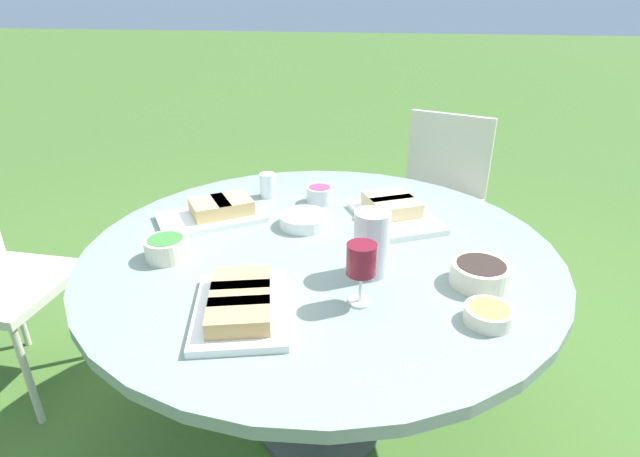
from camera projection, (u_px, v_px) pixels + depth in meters
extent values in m
plane|color=#446B2B|center=(320.00, 421.00, 1.86)|extent=(40.00, 40.00, 0.00)
cylinder|color=#4C4C51|center=(320.00, 419.00, 1.86)|extent=(0.45, 0.45, 0.02)
cylinder|color=#4C4C51|center=(320.00, 344.00, 1.71)|extent=(0.11, 0.11, 0.69)
cylinder|color=gray|center=(320.00, 251.00, 1.56)|extent=(1.45, 1.45, 0.03)
cube|color=beige|center=(433.00, 206.00, 2.59)|extent=(0.56, 0.55, 0.04)
cube|color=beige|center=(449.00, 154.00, 2.64)|extent=(0.42, 0.18, 0.42)
cylinder|color=beige|center=(381.00, 251.00, 2.63)|extent=(0.03, 0.03, 0.43)
cylinder|color=beige|center=(454.00, 270.00, 2.46)|extent=(0.03, 0.03, 0.43)
cylinder|color=beige|center=(407.00, 225.00, 2.92)|extent=(0.03, 0.03, 0.43)
cylinder|color=beige|center=(474.00, 240.00, 2.74)|extent=(0.03, 0.03, 0.43)
cube|color=beige|center=(6.00, 286.00, 1.88)|extent=(0.43, 0.45, 0.04)
cylinder|color=beige|center=(28.00, 376.00, 1.77)|extent=(0.03, 0.03, 0.43)
cylinder|color=beige|center=(93.00, 314.00, 2.12)|extent=(0.03, 0.03, 0.43)
cylinder|color=beige|center=(16.00, 304.00, 2.18)|extent=(0.03, 0.03, 0.43)
cylinder|color=silver|center=(371.00, 243.00, 1.36)|extent=(0.10, 0.10, 0.18)
cone|color=silver|center=(356.00, 216.00, 1.33)|extent=(0.02, 0.02, 0.02)
cylinder|color=silver|center=(360.00, 301.00, 1.26)|extent=(0.06, 0.06, 0.01)
cylinder|color=silver|center=(360.00, 287.00, 1.25)|extent=(0.01, 0.01, 0.08)
cylinder|color=maroon|center=(362.00, 259.00, 1.21)|extent=(0.08, 0.08, 0.08)
cube|color=white|center=(211.00, 217.00, 1.72)|extent=(0.41, 0.37, 0.02)
cube|color=tan|center=(232.00, 205.00, 1.73)|extent=(0.18, 0.18, 0.05)
cube|color=tan|center=(210.00, 208.00, 1.70)|extent=(0.18, 0.18, 0.05)
cube|color=white|center=(395.00, 217.00, 1.72)|extent=(0.36, 0.40, 0.02)
cube|color=#E0C184|center=(387.00, 200.00, 1.77)|extent=(0.19, 0.17, 0.05)
cube|color=#E0C184|center=(396.00, 208.00, 1.71)|extent=(0.19, 0.17, 0.05)
cube|color=white|center=(241.00, 310.00, 1.22)|extent=(0.30, 0.37, 0.02)
cube|color=tan|center=(239.00, 317.00, 1.14)|extent=(0.17, 0.15, 0.04)
cube|color=tan|center=(240.00, 300.00, 1.20)|extent=(0.17, 0.15, 0.04)
cube|color=tan|center=(242.00, 284.00, 1.27)|extent=(0.17, 0.15, 0.04)
cylinder|color=beige|center=(488.00, 315.00, 1.18)|extent=(0.12, 0.12, 0.04)
cylinder|color=#E0C147|center=(489.00, 311.00, 1.18)|extent=(0.10, 0.10, 0.02)
cylinder|color=beige|center=(167.00, 248.00, 1.47)|extent=(0.13, 0.13, 0.06)
cylinder|color=#387533|center=(166.00, 243.00, 1.46)|extent=(0.10, 0.10, 0.03)
cylinder|color=beige|center=(480.00, 274.00, 1.34)|extent=(0.16, 0.16, 0.06)
cylinder|color=#2D231E|center=(481.00, 268.00, 1.33)|extent=(0.13, 0.13, 0.03)
cylinder|color=silver|center=(320.00, 195.00, 1.86)|extent=(0.10, 0.10, 0.06)
cylinder|color=#D6385B|center=(320.00, 190.00, 1.85)|extent=(0.08, 0.08, 0.03)
cylinder|color=white|center=(304.00, 220.00, 1.67)|extent=(0.17, 0.17, 0.04)
cylinder|color=silver|center=(304.00, 217.00, 1.67)|extent=(0.14, 0.14, 0.02)
cylinder|color=silver|center=(268.00, 185.00, 1.91)|extent=(0.06, 0.06, 0.09)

